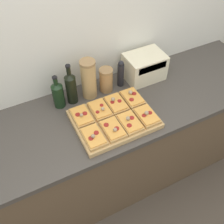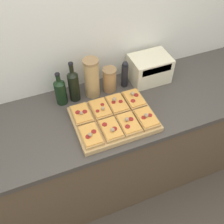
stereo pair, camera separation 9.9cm
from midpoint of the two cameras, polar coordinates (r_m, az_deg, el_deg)
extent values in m
plane|color=#4C4238|center=(2.32, 0.38, -20.80)|extent=(12.00, 12.00, 0.00)
cube|color=silver|center=(1.75, -9.93, 15.55)|extent=(6.00, 0.06, 2.50)
cube|color=brown|center=(2.08, -3.63, -9.02)|extent=(2.60, 0.64, 0.84)
cube|color=#423D38|center=(1.73, -4.31, -0.85)|extent=(2.63, 0.67, 0.04)
cube|color=tan|center=(1.66, -1.24, -1.61)|extent=(0.50, 0.38, 0.03)
cube|color=tan|center=(1.65, -8.33, -0.99)|extent=(0.11, 0.17, 0.02)
cube|color=gold|center=(1.64, -8.38, -0.66)|extent=(0.10, 0.16, 0.01)
cylinder|color=maroon|center=(1.64, -9.19, -0.60)|extent=(0.03, 0.03, 0.00)
cylinder|color=maroon|center=(1.64, -7.66, -0.36)|extent=(0.03, 0.03, 0.00)
sphere|color=tan|center=(1.62, -8.39, -0.72)|extent=(0.02, 0.02, 0.02)
cube|color=tan|center=(1.68, -4.48, 0.40)|extent=(0.11, 0.17, 0.02)
cube|color=gold|center=(1.67, -4.51, 0.73)|extent=(0.10, 0.16, 0.01)
cylinder|color=maroon|center=(1.64, -4.88, -0.05)|extent=(0.02, 0.02, 0.00)
cylinder|color=maroon|center=(1.68, -3.97, 1.45)|extent=(0.02, 0.02, 0.00)
sphere|color=tan|center=(1.64, -3.74, 0.62)|extent=(0.02, 0.02, 0.02)
cube|color=tan|center=(1.71, -0.76, 1.74)|extent=(0.11, 0.17, 0.02)
cube|color=gold|center=(1.70, -0.77, 2.07)|extent=(0.10, 0.16, 0.01)
cylinder|color=maroon|center=(1.69, -1.57, 2.12)|extent=(0.03, 0.03, 0.00)
cylinder|color=maroon|center=(1.70, -0.02, 2.38)|extent=(0.03, 0.03, 0.00)
sphere|color=tan|center=(1.70, -1.44, 2.76)|extent=(0.03, 0.03, 0.03)
cube|color=tan|center=(1.75, 2.81, 3.01)|extent=(0.11, 0.17, 0.02)
cube|color=gold|center=(1.74, 2.82, 3.34)|extent=(0.10, 0.16, 0.01)
cylinder|color=maroon|center=(1.71, 2.65, 2.68)|extent=(0.03, 0.03, 0.00)
cylinder|color=maroon|center=(1.75, 3.23, 3.99)|extent=(0.03, 0.03, 0.00)
sphere|color=tan|center=(1.74, 2.40, 4.25)|extent=(0.03, 0.03, 0.03)
cube|color=tan|center=(1.54, -5.88, -5.52)|extent=(0.11, 0.17, 0.02)
cube|color=gold|center=(1.53, -5.92, -5.20)|extent=(0.10, 0.16, 0.01)
cylinder|color=maroon|center=(1.51, -6.48, -5.77)|extent=(0.03, 0.03, 0.00)
cylinder|color=maroon|center=(1.53, -5.30, -4.57)|extent=(0.03, 0.03, 0.00)
sphere|color=tan|center=(1.51, -6.00, -5.29)|extent=(0.02, 0.02, 0.02)
cube|color=tan|center=(1.57, -1.79, -3.95)|extent=(0.11, 0.17, 0.02)
cube|color=gold|center=(1.56, -1.80, -3.63)|extent=(0.10, 0.16, 0.01)
cylinder|color=maroon|center=(1.57, -3.08, -2.87)|extent=(0.03, 0.03, 0.00)
cylinder|color=maroon|center=(1.55, -0.80, -3.66)|extent=(0.03, 0.03, 0.00)
sphere|color=tan|center=(1.53, -1.25, -3.96)|extent=(0.02, 0.02, 0.02)
cube|color=tan|center=(1.60, 2.13, -2.42)|extent=(0.11, 0.17, 0.02)
cube|color=gold|center=(1.59, 2.15, -2.10)|extent=(0.10, 0.16, 0.01)
cylinder|color=maroon|center=(1.56, 1.98, -2.99)|extent=(0.03, 0.03, 0.00)
cylinder|color=maroon|center=(1.60, 2.58, -1.32)|extent=(0.03, 0.03, 0.00)
sphere|color=tan|center=(1.58, 1.71, -1.45)|extent=(0.03, 0.03, 0.03)
cube|color=tan|center=(1.64, 5.86, -0.96)|extent=(0.11, 0.17, 0.02)
cube|color=gold|center=(1.63, 5.90, -0.63)|extent=(0.10, 0.16, 0.01)
cylinder|color=maroon|center=(1.62, 5.26, -0.80)|extent=(0.03, 0.03, 0.00)
cylinder|color=maroon|center=(1.64, 6.57, -0.20)|extent=(0.03, 0.03, 0.00)
sphere|color=tan|center=(1.62, 5.81, -0.25)|extent=(0.03, 0.03, 0.03)
cylinder|color=black|center=(1.75, -13.16, 3.33)|extent=(0.08, 0.08, 0.17)
cone|color=black|center=(1.69, -13.71, 5.66)|extent=(0.08, 0.08, 0.02)
cylinder|color=black|center=(1.67, -13.91, 6.53)|extent=(0.03, 0.03, 0.04)
cylinder|color=black|center=(1.65, -14.08, 7.24)|extent=(0.03, 0.03, 0.01)
cylinder|color=black|center=(1.75, -10.44, 4.75)|extent=(0.07, 0.07, 0.20)
cone|color=black|center=(1.68, -10.98, 7.69)|extent=(0.07, 0.07, 0.03)
cylinder|color=black|center=(1.65, -11.18, 8.82)|extent=(0.03, 0.03, 0.05)
cylinder|color=black|center=(1.63, -11.35, 9.72)|extent=(0.03, 0.03, 0.01)
cylinder|color=tan|center=(1.76, -6.70, 6.83)|extent=(0.10, 0.10, 0.27)
cylinder|color=#937047|center=(1.67, -7.13, 10.59)|extent=(0.10, 0.10, 0.02)
cylinder|color=#AD7F4C|center=(1.83, -2.85, 6.73)|extent=(0.09, 0.09, 0.16)
cylinder|color=#937047|center=(1.77, -2.95, 8.92)|extent=(0.10, 0.10, 0.02)
cylinder|color=black|center=(1.86, 0.36, 7.99)|extent=(0.05, 0.05, 0.18)
sphere|color=black|center=(1.80, 0.38, 10.47)|extent=(0.04, 0.04, 0.04)
cube|color=beige|center=(1.93, 5.58, 9.76)|extent=(0.28, 0.20, 0.19)
cube|color=black|center=(1.83, 7.29, 9.49)|extent=(0.22, 0.01, 0.05)
cube|color=black|center=(2.00, 9.38, 11.08)|extent=(0.02, 0.02, 0.02)
camera|label=1|loc=(0.05, -91.72, -1.85)|focal=42.00mm
camera|label=2|loc=(0.05, 88.28, 1.85)|focal=42.00mm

